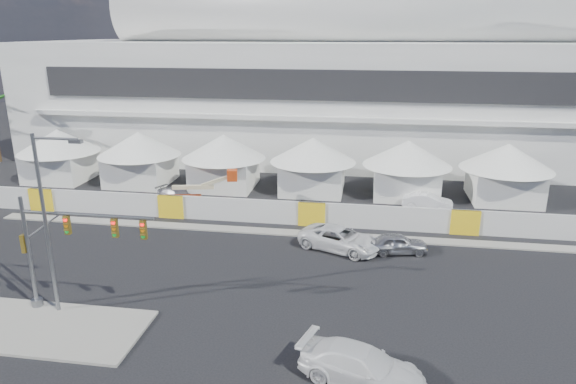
% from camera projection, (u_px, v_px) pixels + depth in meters
% --- Properties ---
extents(ground, '(160.00, 160.00, 0.00)m').
position_uv_depth(ground, '(179.00, 310.00, 29.27)').
color(ground, black).
rests_on(ground, ground).
extents(median_island, '(10.00, 5.00, 0.15)m').
position_uv_depth(median_island, '(51.00, 329.00, 27.32)').
color(median_island, gray).
rests_on(median_island, ground).
extents(far_curb, '(80.00, 1.20, 0.12)m').
position_uv_depth(far_curb, '(496.00, 245.00, 38.04)').
color(far_curb, gray).
rests_on(far_curb, ground).
extents(stadium, '(80.00, 24.80, 21.98)m').
position_uv_depth(stadium, '(358.00, 79.00, 64.24)').
color(stadium, silver).
rests_on(stadium, ground).
extents(tent_row, '(53.40, 8.40, 5.40)m').
position_uv_depth(tent_row, '(268.00, 158.00, 50.86)').
color(tent_row, white).
rests_on(tent_row, ground).
extents(hoarding_fence, '(70.00, 0.25, 2.00)m').
position_uv_depth(hoarding_fence, '(312.00, 214.00, 41.73)').
color(hoarding_fence, silver).
rests_on(hoarding_fence, ground).
extents(sedan_silver, '(2.42, 4.48, 1.45)m').
position_uv_depth(sedan_silver, '(398.00, 244.00, 36.62)').
color(sedan_silver, '#A0A1A5').
rests_on(sedan_silver, ground).
extents(pickup_curb, '(4.80, 6.59, 1.67)m').
position_uv_depth(pickup_curb, '(340.00, 239.00, 37.16)').
color(pickup_curb, white).
rests_on(pickup_curb, ground).
extents(pickup_near, '(4.02, 6.25, 1.68)m').
position_uv_depth(pickup_near, '(362.00, 366.00, 23.02)').
color(pickup_near, white).
rests_on(pickup_near, ground).
extents(lot_car_a, '(2.23, 4.55, 1.43)m').
position_uv_depth(lot_car_a, '(428.00, 201.00, 45.70)').
color(lot_car_a, white).
rests_on(lot_car_a, ground).
extents(lot_car_c, '(3.46, 4.69, 1.26)m').
position_uv_depth(lot_car_c, '(177.00, 195.00, 47.70)').
color(lot_car_c, '#ACACB1').
rests_on(lot_car_c, ground).
extents(traffic_mast, '(7.87, 0.64, 6.56)m').
position_uv_depth(traffic_mast, '(58.00, 249.00, 28.13)').
color(traffic_mast, slate).
rests_on(traffic_mast, median_island).
extents(streetlight_median, '(2.80, 0.28, 10.10)m').
position_uv_depth(streetlight_median, '(49.00, 214.00, 27.26)').
color(streetlight_median, slate).
rests_on(streetlight_median, median_island).
extents(boom_lift, '(7.06, 2.21, 3.51)m').
position_uv_depth(boom_lift, '(188.00, 198.00, 45.79)').
color(boom_lift, '#C03C12').
rests_on(boom_lift, ground).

